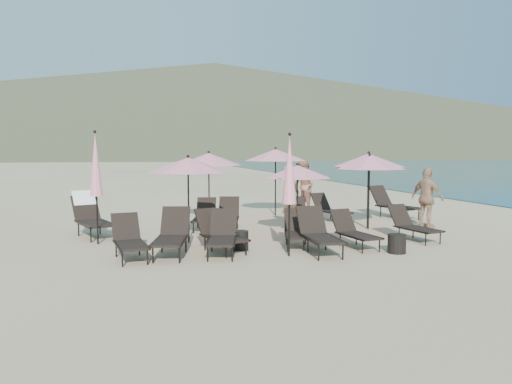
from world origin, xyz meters
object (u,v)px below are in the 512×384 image
object	(u,v)px
lounger_3	(296,230)
side_table_0	(241,240)
lounger_12	(222,234)
beachgoer_a	(291,198)
lounger_13	(172,234)
lounger_7	(205,215)
lounger_10	(330,208)
umbrella_closed_1	(96,165)
umbrella_open_3	(209,159)
lounger_5	(413,225)
lounger_0	(129,239)
beachgoer_c	(427,198)
lounger_1	(219,232)
umbrella_closed_0	(289,171)
lounger_4	(354,231)
umbrella_open_5	(369,160)
umbrella_open_0	(188,165)
umbrella_open_2	(369,162)
lounger_2	(319,232)
lounger_11	(393,203)
lounger_9	(302,213)
umbrella_open_4	(276,155)
beachgoer_b	(304,186)
umbrella_open_1	(297,172)
lounger_6	(91,215)
side_table_1	(397,244)

from	to	relation	value
lounger_3	side_table_0	bearing A→B (deg)	-161.29
lounger_12	beachgoer_a	distance (m)	3.73
lounger_13	lounger_7	bearing A→B (deg)	83.10
lounger_10	umbrella_closed_1	bearing A→B (deg)	-179.16
lounger_10	umbrella_open_3	size ratio (longest dim) A/B	0.71
lounger_3	lounger_5	size ratio (longest dim) A/B	1.00
lounger_0	beachgoer_c	size ratio (longest dim) A/B	0.91
lounger_1	umbrella_closed_0	size ratio (longest dim) A/B	0.63
lounger_3	lounger_4	size ratio (longest dim) A/B	1.03
lounger_5	umbrella_open_5	world-z (taller)	umbrella_open_5
lounger_1	umbrella_closed_0	world-z (taller)	umbrella_closed_0
umbrella_open_0	beachgoer_c	world-z (taller)	umbrella_open_0
lounger_7	umbrella_open_5	size ratio (longest dim) A/B	0.72
lounger_0	lounger_4	distance (m)	5.27
lounger_4	umbrella_open_0	distance (m)	4.40
lounger_0	umbrella_open_2	world-z (taller)	umbrella_open_2
lounger_2	lounger_11	distance (m)	6.60
lounger_9	umbrella_open_4	distance (m)	2.99
lounger_11	lounger_3	bearing A→B (deg)	-158.95
lounger_4	umbrella_closed_1	distance (m)	6.52
lounger_5	lounger_11	xyz separation A→B (m)	(1.80, 3.84, 0.09)
side_table_0	beachgoer_c	bearing A→B (deg)	13.60
lounger_2	beachgoer_b	world-z (taller)	beachgoer_b
lounger_1	lounger_3	bearing A→B (deg)	-16.50
lounger_9	lounger_10	world-z (taller)	lounger_10
lounger_10	beachgoer_a	bearing A→B (deg)	-157.82
lounger_3	lounger_2	bearing A→B (deg)	-56.41
lounger_1	umbrella_open_1	world-z (taller)	umbrella_open_1
lounger_11	beachgoer_a	world-z (taller)	beachgoer_a
lounger_10	umbrella_open_1	distance (m)	3.49
lounger_5	beachgoer_c	size ratio (longest dim) A/B	0.88
lounger_7	umbrella_open_1	world-z (taller)	umbrella_open_1
lounger_5	beachgoer_c	xyz separation A→B (m)	(1.55, 1.59, 0.50)
lounger_4	lounger_6	distance (m)	7.05
lounger_2	beachgoer_c	xyz separation A→B (m)	(4.52, 2.31, 0.44)
umbrella_open_3	umbrella_closed_0	world-z (taller)	umbrella_closed_0
lounger_0	lounger_1	bearing A→B (deg)	-0.13
lounger_12	umbrella_open_4	world-z (taller)	umbrella_open_4
lounger_13	umbrella_closed_1	bearing A→B (deg)	148.09
side_table_0	umbrella_open_4	bearing A→B (deg)	63.49
umbrella_open_1	umbrella_closed_1	size ratio (longest dim) A/B	0.71
lounger_5	beachgoer_c	bearing A→B (deg)	36.78
umbrella_open_5	side_table_1	xyz separation A→B (m)	(-1.13, -3.38, -1.82)
lounger_0	lounger_3	xyz separation A→B (m)	(3.97, 0.21, -0.03)
lounger_12	umbrella_closed_0	bearing A→B (deg)	-8.89
lounger_10	side_table_1	xyz separation A→B (m)	(-0.67, -5.04, -0.20)
lounger_9	lounger_12	distance (m)	4.68
lounger_2	lounger_10	bearing A→B (deg)	67.02
umbrella_open_4	lounger_2	bearing A→B (deg)	-99.77
lounger_0	lounger_3	world-z (taller)	lounger_0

